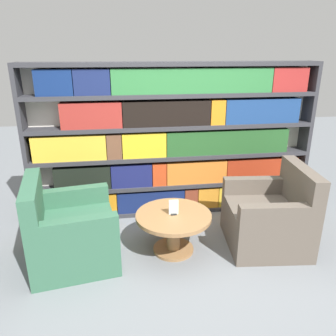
% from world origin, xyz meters
% --- Properties ---
extents(ground_plane, '(14.00, 14.00, 0.00)m').
position_xyz_m(ground_plane, '(0.00, 0.00, 0.00)').
color(ground_plane, slate).
extents(bookshelf, '(3.57, 0.30, 1.91)m').
position_xyz_m(bookshelf, '(0.01, 1.26, 0.95)').
color(bookshelf, silver).
rests_on(bookshelf, ground_plane).
extents(armchair_left, '(0.93, 0.95, 0.90)m').
position_xyz_m(armchair_left, '(-1.21, 0.28, 0.31)').
color(armchair_left, '#336047').
rests_on(armchair_left, ground_plane).
extents(armchair_right, '(0.89, 0.92, 0.90)m').
position_xyz_m(armchair_right, '(0.91, 0.29, 0.31)').
color(armchair_right, brown).
rests_on(armchair_right, ground_plane).
extents(coffee_table, '(0.79, 0.79, 0.44)m').
position_xyz_m(coffee_table, '(-0.15, 0.30, 0.31)').
color(coffee_table, olive).
rests_on(coffee_table, ground_plane).
extents(table_sign, '(0.10, 0.06, 0.16)m').
position_xyz_m(table_sign, '(-0.15, 0.30, 0.50)').
color(table_sign, black).
rests_on(table_sign, coffee_table).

